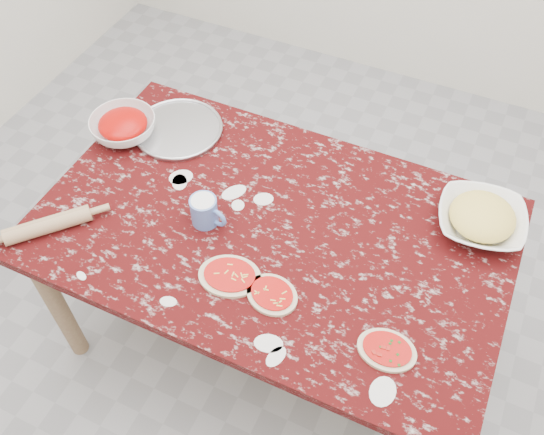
{
  "coord_description": "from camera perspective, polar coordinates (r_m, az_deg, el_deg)",
  "views": [
    {
      "loc": [
        0.52,
        -1.12,
        2.33
      ],
      "look_at": [
        0.0,
        0.0,
        0.8
      ],
      "focal_mm": 38.6,
      "sensor_mm": 36.0,
      "label": 1
    }
  ],
  "objects": [
    {
      "name": "pizza_right",
      "position": [
        1.78,
        11.13,
        -12.55
      ],
      "size": [
        0.18,
        0.14,
        0.02
      ],
      "color": "beige",
      "rests_on": "worktable"
    },
    {
      "name": "pizza_tray",
      "position": [
        2.35,
        -9.14,
        8.46
      ],
      "size": [
        0.45,
        0.45,
        0.01
      ],
      "primitive_type": "cylinder",
      "rotation": [
        0.0,
        0.0,
        -0.39
      ],
      "color": "#B2B2B7",
      "rests_on": "worktable"
    },
    {
      "name": "sauce_bowl",
      "position": [
        2.36,
        -14.27,
        8.55
      ],
      "size": [
        0.31,
        0.31,
        0.08
      ],
      "primitive_type": "imported",
      "rotation": [
        0.0,
        0.0,
        0.29
      ],
      "color": "white",
      "rests_on": "worktable"
    },
    {
      "name": "ground",
      "position": [
        2.63,
        0.0,
        -11.02
      ],
      "size": [
        4.0,
        4.0,
        0.0
      ],
      "primitive_type": "plane",
      "color": "gray"
    },
    {
      "name": "worktable",
      "position": [
        2.07,
        0.0,
        -2.32
      ],
      "size": [
        1.6,
        1.0,
        0.75
      ],
      "color": "#360708",
      "rests_on": "ground"
    },
    {
      "name": "pizza_mid",
      "position": [
        1.84,
        -0.0,
        -7.52
      ],
      "size": [
        0.2,
        0.18,
        0.02
      ],
      "color": "beige",
      "rests_on": "worktable"
    },
    {
      "name": "flour_mug",
      "position": [
        1.98,
        -6.54,
        0.64
      ],
      "size": [
        0.14,
        0.09,
        0.11
      ],
      "color": "#5273BD",
      "rests_on": "worktable"
    },
    {
      "name": "rolling_pin",
      "position": [
        2.11,
        -21.02,
        -0.69
      ],
      "size": [
        0.24,
        0.25,
        0.06
      ],
      "primitive_type": "cylinder",
      "rotation": [
        0.0,
        1.57,
        0.83
      ],
      "color": "tan",
      "rests_on": "worktable"
    },
    {
      "name": "pizza_left",
      "position": [
        1.88,
        -4.15,
        -5.7
      ],
      "size": [
        0.23,
        0.2,
        0.02
      ],
      "color": "beige",
      "rests_on": "worktable"
    },
    {
      "name": "cheese_bowl",
      "position": [
        2.09,
        19.68,
        -0.26
      ],
      "size": [
        0.34,
        0.34,
        0.07
      ],
      "primitive_type": "imported",
      "rotation": [
        0.0,
        0.0,
        0.17
      ],
      "color": "white",
      "rests_on": "worktable"
    }
  ]
}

